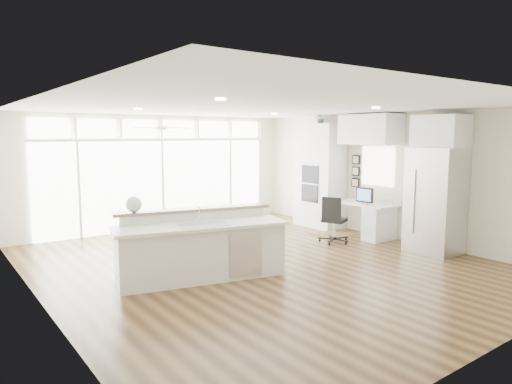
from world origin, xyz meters
TOP-DOWN VIEW (x-y plane):
  - floor at (0.00, 0.00)m, footprint 7.00×8.00m
  - ceiling at (0.00, 0.00)m, footprint 7.00×8.00m
  - wall_back at (0.00, 4.00)m, footprint 7.00×0.04m
  - wall_front at (0.00, -4.00)m, footprint 7.00×0.04m
  - wall_left at (-3.50, 0.00)m, footprint 0.04×8.00m
  - wall_right at (3.50, 0.00)m, footprint 0.04×8.00m
  - glass_wall at (0.00, 3.94)m, footprint 5.80×0.06m
  - transom_row at (0.00, 3.94)m, footprint 5.90×0.06m
  - desk_window at (3.46, 0.30)m, footprint 0.04×0.85m
  - ceiling_fan at (-0.50, 2.80)m, footprint 1.16×1.16m
  - recessed_lights at (0.00, 0.20)m, footprint 3.40×3.00m
  - oven_cabinet at (3.17, 1.80)m, footprint 0.64×1.20m
  - desk_nook at (3.13, 0.30)m, footprint 0.72×1.30m
  - upper_cabinets at (3.17, 0.30)m, footprint 0.64×1.30m
  - refrigerator at (3.11, -1.35)m, footprint 0.76×0.90m
  - fridge_cabinet at (3.17, -1.35)m, footprint 0.64×0.90m
  - framed_photos at (3.46, 0.92)m, footprint 0.06×0.22m
  - kitchen_island at (-1.24, -0.11)m, footprint 2.82×1.60m
  - rug at (2.75, 0.91)m, footprint 0.94×0.70m
  - office_chair at (2.21, 0.37)m, footprint 0.65×0.63m
  - fishbowl at (-2.07, 0.50)m, footprint 0.29×0.29m
  - monitor at (3.05, 0.30)m, footprint 0.09×0.44m
  - keyboard at (2.88, 0.30)m, footprint 0.19×0.37m
  - potted_plant at (3.17, 1.80)m, footprint 0.27×0.29m

SIDE VIEW (x-z plane):
  - floor at x=0.00m, z-range -0.02..0.00m
  - rug at x=2.75m, z-range 0.00..0.01m
  - desk_nook at x=3.13m, z-range 0.00..0.76m
  - office_chair at x=2.21m, z-range 0.00..0.96m
  - kitchen_island at x=-1.24m, z-range 0.00..1.06m
  - keyboard at x=2.88m, z-range 0.76..0.78m
  - monitor at x=3.05m, z-range 0.76..1.12m
  - refrigerator at x=3.11m, z-range 0.00..2.00m
  - glass_wall at x=0.00m, z-range 0.01..2.09m
  - fishbowl at x=-2.07m, z-range 1.06..1.30m
  - oven_cabinet at x=3.17m, z-range 0.00..2.50m
  - wall_back at x=0.00m, z-range 0.00..2.70m
  - wall_front at x=0.00m, z-range 0.00..2.70m
  - wall_left at x=-3.50m, z-range 0.00..2.70m
  - wall_right at x=3.50m, z-range 0.00..2.70m
  - framed_photos at x=3.46m, z-range 1.00..1.80m
  - desk_window at x=3.46m, z-range 1.12..1.98m
  - fridge_cabinet at x=3.17m, z-range 2.00..2.60m
  - upper_cabinets at x=3.17m, z-range 2.03..2.67m
  - transom_row at x=0.00m, z-range 2.18..2.58m
  - ceiling_fan at x=-0.50m, z-range 2.32..2.64m
  - potted_plant at x=3.17m, z-range 2.50..2.71m
  - recessed_lights at x=0.00m, z-range 2.67..2.69m
  - ceiling at x=0.00m, z-range 2.69..2.71m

